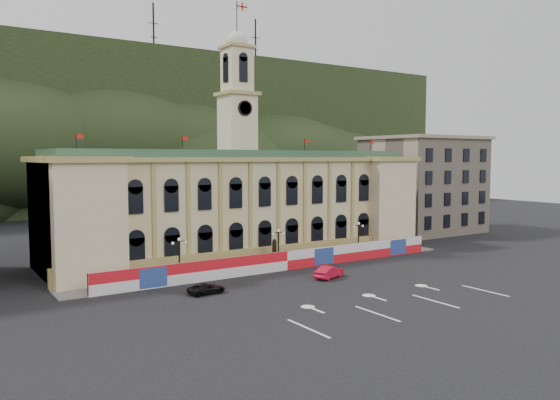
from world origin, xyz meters
TOP-DOWN VIEW (x-y plane):
  - ground at (0.00, 0.00)m, footprint 260.00×260.00m
  - lane_markings at (0.00, -5.00)m, footprint 26.00×10.00m
  - hill_ridge at (0.03, 121.99)m, footprint 230.00×80.00m
  - city_hall at (0.00, 27.63)m, footprint 56.20×17.60m
  - side_building_right at (43.00, 30.93)m, footprint 21.00×17.00m
  - hoarding_fence at (0.06, 15.07)m, footprint 50.00×0.44m
  - pavement at (0.00, 17.75)m, footprint 56.00×5.50m
  - statue at (0.00, 18.00)m, footprint 1.40×1.40m
  - lamp_left at (-14.00, 17.00)m, footprint 1.96×0.44m
  - lamp_center at (0.00, 17.00)m, footprint 1.96×0.44m
  - lamp_right at (14.00, 17.00)m, footprint 1.96×0.44m
  - red_sedan at (1.71, 8.34)m, footprint 4.56×5.60m
  - black_suv at (-14.06, 9.58)m, footprint 2.44×4.35m

SIDE VIEW (x-z plane):
  - ground at x=0.00m, z-range 0.00..0.00m
  - lane_markings at x=0.00m, z-range -0.01..0.01m
  - pavement at x=0.00m, z-range 0.00..0.16m
  - black_suv at x=-14.06m, z-range 0.00..1.14m
  - red_sedan at x=1.71m, z-range 0.00..1.51m
  - statue at x=0.00m, z-range -0.67..3.05m
  - hoarding_fence at x=0.06m, z-range 0.00..2.50m
  - lamp_left at x=-14.00m, z-range 0.50..5.65m
  - lamp_center at x=0.00m, z-range 0.50..5.65m
  - lamp_right at x=14.00m, z-range 0.50..5.65m
  - city_hall at x=0.00m, z-range -10.70..26.40m
  - side_building_right at x=43.00m, z-range 0.03..18.63m
  - hill_ridge at x=0.03m, z-range -12.52..51.48m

